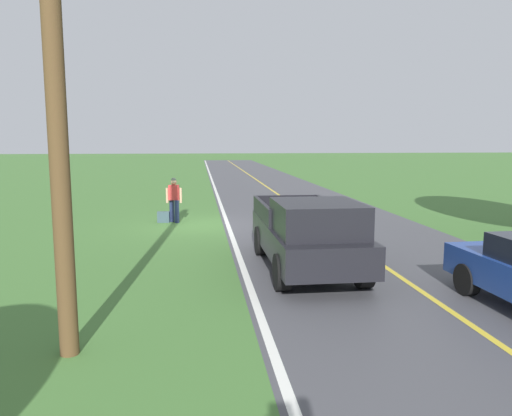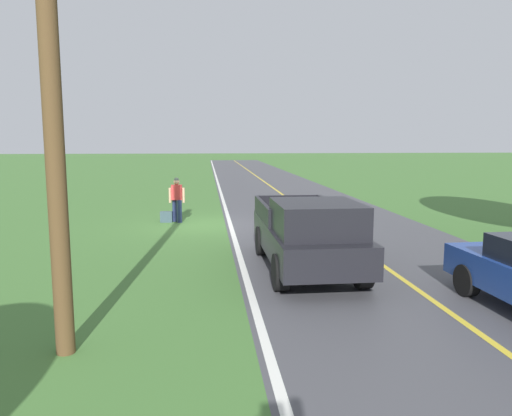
% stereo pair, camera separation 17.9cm
% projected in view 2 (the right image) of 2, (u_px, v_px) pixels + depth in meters
% --- Properties ---
extents(ground_plane, '(200.00, 200.00, 0.00)m').
position_uv_depth(ground_plane, '(203.00, 225.00, 18.49)').
color(ground_plane, '#427033').
extents(road_surface, '(7.53, 120.00, 0.00)m').
position_uv_depth(road_surface, '(322.00, 223.00, 18.96)').
color(road_surface, '#47474C').
rests_on(road_surface, ground).
extents(lane_edge_line, '(0.16, 117.60, 0.00)m').
position_uv_depth(lane_edge_line, '(230.00, 224.00, 18.60)').
color(lane_edge_line, silver).
rests_on(lane_edge_line, ground).
extents(lane_centre_line, '(0.14, 117.60, 0.00)m').
position_uv_depth(lane_centre_line, '(322.00, 223.00, 18.96)').
color(lane_centre_line, gold).
rests_on(lane_centre_line, ground).
extents(hitchhiker_walking, '(0.62, 0.53, 1.75)m').
position_uv_depth(hitchhiker_walking, '(177.00, 197.00, 19.02)').
color(hitchhiker_walking, navy).
rests_on(hitchhiker_walking, ground).
extents(suitcase_carried, '(0.47, 0.23, 0.43)m').
position_uv_depth(suitcase_carried, '(166.00, 217.00, 19.03)').
color(suitcase_carried, '#384C56').
rests_on(suitcase_carried, ground).
extents(pickup_truck_passing, '(2.12, 5.41, 1.82)m').
position_uv_depth(pickup_truck_passing, '(308.00, 233.00, 11.78)').
color(pickup_truck_passing, black).
rests_on(pickup_truck_passing, ground).
extents(utility_pole_roadside, '(0.28, 0.28, 8.81)m').
position_uv_depth(utility_pole_roadside, '(49.00, 51.00, 6.77)').
color(utility_pole_roadside, brown).
rests_on(utility_pole_roadside, ground).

